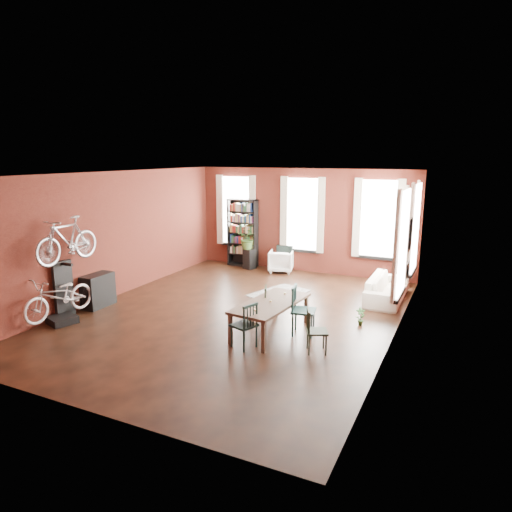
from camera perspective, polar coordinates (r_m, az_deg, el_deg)
The scene contains 19 objects.
room at distance 10.52m, azimuth 0.12°, elevation 4.55°, with size 9.00×9.04×3.22m.
dining_table at distance 9.44m, azimuth 1.83°, elevation -7.70°, with size 0.89×1.96×0.67m, color #4F3C2F.
dining_chair_a at distance 8.74m, azimuth -1.52°, elevation -8.61°, with size 0.41×0.41×0.89m, color #193935.
dining_chair_b at distance 9.83m, azimuth 0.20°, elevation -6.26°, with size 0.40×0.40×0.86m, color black.
dining_chair_c at distance 8.62m, azimuth 7.62°, elevation -9.30°, with size 0.38×0.38×0.82m, color black.
dining_chair_d at distance 9.37m, azimuth 5.97°, elevation -6.80°, with size 0.47×0.47×1.01m, color #1A3B38.
bookshelf at distance 14.92m, azimuth -1.68°, elevation 2.91°, with size 1.00×0.32×2.20m, color black.
white_armchair at distance 14.30m, azimuth 3.15°, elevation -0.51°, with size 0.72×0.68×0.74m, color white.
cream_sofa at distance 11.97m, azimuth 16.08°, elevation -3.42°, with size 2.08×0.61×0.81m, color beige.
striped_rug at distance 12.17m, azimuth 2.87°, elevation -4.64°, with size 0.98×1.56×0.01m, color black.
bike_trainer at distance 10.91m, azimuth -23.07°, elevation -7.33°, with size 0.54×0.54×0.16m, color black.
bike_wall_rack at distance 11.10m, azimuth -22.91°, elevation -3.88°, with size 0.16×0.60×1.30m, color black.
console_table at distance 11.67m, azimuth -19.14°, elevation -4.08°, with size 0.40×0.80×0.80m, color black.
plant_stand at distance 14.67m, azimuth -0.80°, elevation -0.36°, with size 0.32×0.32×0.64m, color black.
plant_by_sofa at distance 13.53m, azimuth 18.16°, elevation -2.93°, with size 0.33×0.60×0.27m, color #2B4E1F.
plant_small at distance 10.19m, azimuth 12.88°, elevation -8.04°, with size 0.21×0.39×0.14m, color #285221.
bicycle_floor at distance 10.65m, azimuth -23.56°, elevation -2.52°, with size 0.60×0.91×1.74m, color beige.
bicycle_hung at distance 10.61m, azimuth -22.68°, elevation 3.63°, with size 0.47×1.00×1.66m, color #A5A8AD.
plant_on_stand at distance 14.54m, azimuth -1.01°, elevation 1.89°, with size 0.62×0.68×0.53m, color #3A5E25.
Camera 1 is at (4.68, -8.81, 3.60)m, focal length 32.00 mm.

